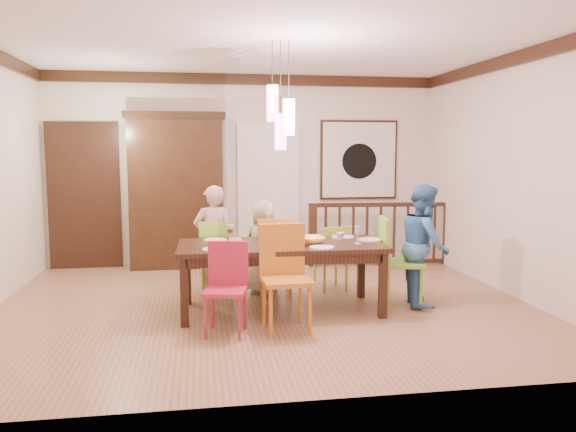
{
  "coord_description": "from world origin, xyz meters",
  "views": [
    {
      "loc": [
        -0.72,
        -6.21,
        1.76
      ],
      "look_at": [
        0.28,
        0.09,
        1.01
      ],
      "focal_mm": 35.0,
      "sensor_mm": 36.0,
      "label": 1
    }
  ],
  "objects": [
    {
      "name": "floor",
      "position": [
        0.0,
        0.0,
        0.0
      ],
      "size": [
        6.0,
        6.0,
        0.0
      ],
      "primitive_type": "plane",
      "color": "#8F6545",
      "rests_on": "ground"
    },
    {
      "name": "ceiling",
      "position": [
        0.0,
        0.0,
        2.9
      ],
      "size": [
        6.0,
        6.0,
        0.0
      ],
      "primitive_type": "plane",
      "rotation": [
        3.14,
        0.0,
        0.0
      ],
      "color": "white",
      "rests_on": "wall_back"
    },
    {
      "name": "wall_back",
      "position": [
        0.0,
        2.5,
        1.45
      ],
      "size": [
        6.0,
        0.0,
        6.0
      ],
      "primitive_type": "plane",
      "rotation": [
        1.57,
        0.0,
        0.0
      ],
      "color": "beige",
      "rests_on": "floor"
    },
    {
      "name": "wall_right",
      "position": [
        3.0,
        0.0,
        1.45
      ],
      "size": [
        0.0,
        5.0,
        5.0
      ],
      "primitive_type": "plane",
      "rotation": [
        1.57,
        0.0,
        -1.57
      ],
      "color": "beige",
      "rests_on": "floor"
    },
    {
      "name": "crown_molding",
      "position": [
        0.0,
        0.0,
        2.82
      ],
      "size": [
        6.0,
        5.0,
        0.16
      ],
      "primitive_type": null,
      "color": "black",
      "rests_on": "wall_back"
    },
    {
      "name": "panel_door",
      "position": [
        -2.4,
        2.45,
        1.05
      ],
      "size": [
        1.04,
        0.07,
        2.24
      ],
      "primitive_type": "cube",
      "color": "black",
      "rests_on": "wall_back"
    },
    {
      "name": "white_doorway",
      "position": [
        0.35,
        2.46,
        1.05
      ],
      "size": [
        0.97,
        0.05,
        2.22
      ],
      "primitive_type": "cube",
      "color": "silver",
      "rests_on": "wall_back"
    },
    {
      "name": "painting",
      "position": [
        1.8,
        2.46,
        1.6
      ],
      "size": [
        1.25,
        0.06,
        1.25
      ],
      "color": "black",
      "rests_on": "wall_back"
    },
    {
      "name": "pendant_cluster",
      "position": [
        0.15,
        -0.26,
        2.11
      ],
      "size": [
        0.27,
        0.21,
        1.14
      ],
      "color": "#FF4C74",
      "rests_on": "ceiling"
    },
    {
      "name": "dining_table",
      "position": [
        0.15,
        -0.26,
        0.67
      ],
      "size": [
        2.22,
        1.04,
        0.75
      ],
      "rotation": [
        0.0,
        0.0,
        -0.01
      ],
      "color": "black",
      "rests_on": "floor"
    },
    {
      "name": "chair_far_left",
      "position": [
        -0.52,
        0.48,
        0.53
      ],
      "size": [
        0.42,
        0.42,
        0.93
      ],
      "rotation": [
        0.0,
        0.0,
        3.13
      ],
      "color": "#8CCB36",
      "rests_on": "floor"
    },
    {
      "name": "chair_far_mid",
      "position": [
        0.18,
        0.47,
        0.55
      ],
      "size": [
        0.45,
        0.45,
        0.96
      ],
      "rotation": [
        0.0,
        0.0,
        3.09
      ],
      "color": "#C27026",
      "rests_on": "floor"
    },
    {
      "name": "chair_far_right",
      "position": [
        0.9,
        0.57,
        0.47
      ],
      "size": [
        0.44,
        0.44,
        0.82
      ],
      "rotation": [
        0.0,
        0.0,
        3.35
      ],
      "color": "#9CBC30",
      "rests_on": "floor"
    },
    {
      "name": "chair_near_left",
      "position": [
        -0.49,
        -0.96,
        0.5
      ],
      "size": [
        0.48,
        0.48,
        0.88
      ],
      "rotation": [
        0.0,
        0.0,
        -0.23
      ],
      "color": "#AA1E39",
      "rests_on": "floor"
    },
    {
      "name": "chair_near_mid",
      "position": [
        0.1,
        -0.94,
        0.59
      ],
      "size": [
        0.49,
        0.49,
        1.03
      ],
      "rotation": [
        0.0,
        0.0,
        0.06
      ],
      "color": "#BF711E",
      "rests_on": "floor"
    },
    {
      "name": "chair_end_right",
      "position": [
        1.53,
        -0.25,
        0.58
      ],
      "size": [
        0.51,
        0.51,
        1.01
      ],
      "rotation": [
        0.0,
        0.0,
        1.43
      ],
      "color": "#79B82F",
      "rests_on": "floor"
    },
    {
      "name": "china_hutch",
      "position": [
        -1.05,
        2.3,
        1.16
      ],
      "size": [
        1.46,
        0.46,
        2.31
      ],
      "color": "black",
      "rests_on": "floor"
    },
    {
      "name": "balustrade",
      "position": [
        2.01,
        1.95,
        0.5
      ],
      "size": [
        2.23,
        0.23,
        0.96
      ],
      "rotation": [
        0.0,
        0.0,
        -0.07
      ],
      "color": "black",
      "rests_on": "floor"
    },
    {
      "name": "person_far_left",
      "position": [
        -0.56,
        0.63,
        0.67
      ],
      "size": [
        0.53,
        0.39,
        1.33
      ],
      "primitive_type": "imported",
      "rotation": [
        0.0,
        0.0,
        3.29
      ],
      "color": "beige",
      "rests_on": "floor"
    },
    {
      "name": "person_far_mid",
      "position": [
        0.05,
        0.54,
        0.58
      ],
      "size": [
        0.65,
        0.53,
        1.15
      ],
      "primitive_type": "imported",
      "rotation": [
        0.0,
        0.0,
        2.81
      ],
      "color": "#BAB28C",
      "rests_on": "floor"
    },
    {
      "name": "person_end_right",
      "position": [
        1.79,
        -0.26,
        0.69
      ],
      "size": [
        0.65,
        0.77,
        1.38
      ],
      "primitive_type": "imported",
      "rotation": [
        0.0,
        0.0,
        1.36
      ],
      "color": "teal",
      "rests_on": "floor"
    },
    {
      "name": "serving_bowl",
      "position": [
        0.45,
        -0.34,
        0.79
      ],
      "size": [
        0.33,
        0.33,
        0.08
      ],
      "primitive_type": "imported",
      "rotation": [
        0.0,
        0.0,
        -0.0
      ],
      "color": "gold",
      "rests_on": "dining_table"
    },
    {
      "name": "small_bowl",
      "position": [
        0.02,
        -0.26,
        0.78
      ],
      "size": [
        0.22,
        0.22,
        0.06
      ],
      "primitive_type": "imported",
      "rotation": [
        0.0,
        0.0,
        -0.21
      ],
      "color": "white",
      "rests_on": "dining_table"
    },
    {
      "name": "cup_left",
      "position": [
        -0.36,
        -0.48,
        0.8
      ],
      "size": [
        0.16,
        0.16,
        0.1
      ],
      "primitive_type": "imported",
      "rotation": [
        0.0,
        0.0,
        0.27
      ],
      "color": "silver",
      "rests_on": "dining_table"
    },
    {
      "name": "cup_right",
      "position": [
        0.84,
        -0.16,
        0.8
      ],
      "size": [
        0.11,
        0.11,
        0.09
      ],
      "primitive_type": "imported",
      "rotation": [
        0.0,
        0.0,
        -0.13
      ],
      "color": "silver",
      "rests_on": "dining_table"
    },
    {
      "name": "plate_far_left",
      "position": [
        -0.55,
        0.03,
        0.76
      ],
      "size": [
        0.26,
        0.26,
        0.01
      ],
      "primitive_type": "cylinder",
      "color": "white",
      "rests_on": "dining_table"
    },
    {
      "name": "plate_far_mid",
      "position": [
        0.21,
        0.1,
        0.76
      ],
      "size": [
        0.26,
        0.26,
        0.01
      ],
      "primitive_type": "cylinder",
      "color": "white",
      "rests_on": "dining_table"
    },
    {
      "name": "plate_far_right",
      "position": [
        0.91,
        0.03,
        0.76
      ],
      "size": [
        0.26,
        0.26,
        0.01
      ],
      "primitive_type": "cylinder",
      "color": "white",
      "rests_on": "dining_table"
    },
    {
      "name": "plate_near_left",
      "position": [
        -0.57,
        -0.55,
        0.76
      ],
      "size": [
        0.26,
        0.26,
        0.01
      ],
      "primitive_type": "cylinder",
      "color": "white",
      "rests_on": "dining_table"
    },
    {
      "name": "plate_near_mid",
      "position": [
        0.52,
        -0.61,
        0.76
      ],
      "size": [
        0.26,
        0.26,
        0.01
      ],
      "primitive_type": "cylinder",
      "color": "white",
      "rests_on": "dining_table"
    },
    {
      "name": "plate_end_right",
      "position": [
        1.17,
        -0.2,
        0.76
      ],
      "size": [
        0.26,
        0.26,
        0.01
      ],
      "primitive_type": "cylinder",
      "color": "white",
      "rests_on": "dining_table"
    },
    {
      "name": "wine_glass_a",
      "position": [
        -0.39,
        -0.08,
        0.84
      ],
      "size": [
        0.08,
        0.08,
        0.19
      ],
      "primitive_type": null,
      "color": "#590C19",
      "rests_on": "dining_table"
    },
    {
      "name": "wine_glass_b",
      "position": [
        0.29,
        -0.1,
        0.84
      ],
      "size": [
        0.08,
        0.08,
        0.19
      ],
      "primitive_type": null,
      "color": "silver",
      "rests_on": "dining_table"
    },
    {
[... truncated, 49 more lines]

